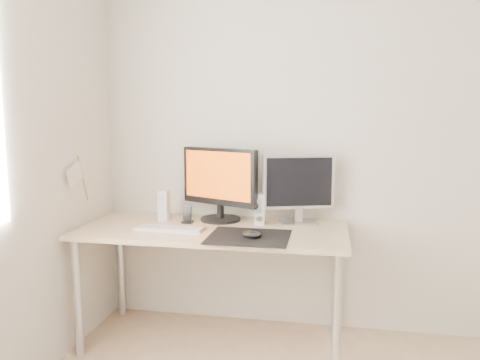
{
  "coord_description": "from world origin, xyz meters",
  "views": [
    {
      "loc": [
        -0.26,
        -1.29,
        1.4
      ],
      "look_at": [
        -0.78,
        1.49,
        1.01
      ],
      "focal_mm": 35.0,
      "sensor_mm": 36.0,
      "label": 1
    }
  ],
  "objects": [
    {
      "name": "wall_back",
      "position": [
        0.0,
        1.75,
        1.25
      ],
      "size": [
        3.5,
        0.0,
        3.5
      ],
      "primitive_type": "plane",
      "rotation": [
        1.57,
        0.0,
        0.0
      ],
      "color": "silver",
      "rests_on": "ground"
    },
    {
      "name": "mousepad",
      "position": [
        -0.68,
        1.21,
        0.73
      ],
      "size": [
        0.45,
        0.4,
        0.0
      ],
      "primitive_type": "cube",
      "color": "black",
      "rests_on": "desk"
    },
    {
      "name": "mouse",
      "position": [
        -0.66,
        1.18,
        0.75
      ],
      "size": [
        0.11,
        0.06,
        0.04
      ],
      "primitive_type": "ellipsoid",
      "color": "black",
      "rests_on": "mousepad"
    },
    {
      "name": "desk",
      "position": [
        -0.93,
        1.38,
        0.65
      ],
      "size": [
        1.6,
        0.7,
        0.73
      ],
      "color": "#D1B587",
      "rests_on": "ground"
    },
    {
      "name": "main_monitor",
      "position": [
        -0.93,
        1.58,
        0.98
      ],
      "size": [
        0.52,
        0.34,
        0.47
      ],
      "color": "black",
      "rests_on": "desk"
    },
    {
      "name": "second_monitor",
      "position": [
        -0.43,
        1.59,
        0.97
      ],
      "size": [
        0.44,
        0.22,
        0.43
      ],
      "color": "#ABABAD",
      "rests_on": "desk"
    },
    {
      "name": "speaker_left",
      "position": [
        -1.29,
        1.52,
        0.83
      ],
      "size": [
        0.06,
        0.08,
        0.19
      ],
      "color": "white",
      "rests_on": "desk"
    },
    {
      "name": "speaker_right",
      "position": [
        -0.66,
        1.52,
        0.83
      ],
      "size": [
        0.06,
        0.08,
        0.19
      ],
      "color": "white",
      "rests_on": "desk"
    },
    {
      "name": "keyboard",
      "position": [
        -1.17,
        1.29,
        0.74
      ],
      "size": [
        0.43,
        0.14,
        0.02
      ],
      "color": "#ABABAE",
      "rests_on": "desk"
    },
    {
      "name": "phone_dock",
      "position": [
        -1.11,
        1.47,
        0.77
      ],
      "size": [
        0.07,
        0.06,
        0.12
      ],
      "color": "black",
      "rests_on": "desk"
    },
    {
      "name": "pennant",
      "position": [
        -1.72,
        1.24,
        1.05
      ],
      "size": [
        0.01,
        0.23,
        0.29
      ],
      "color": "#A57F54",
      "rests_on": "wall_left"
    }
  ]
}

